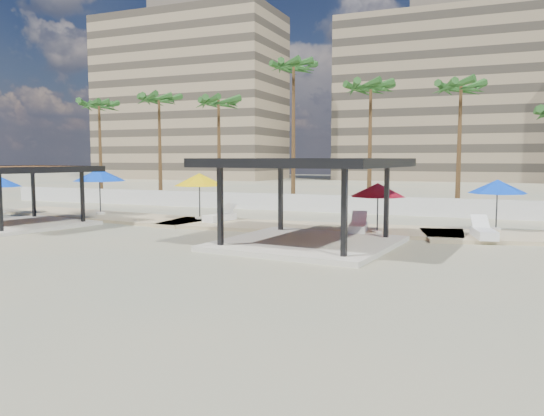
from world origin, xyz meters
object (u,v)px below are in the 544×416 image
(umbrella_c, at_px, (378,190))
(lounger_c, at_px, (358,227))
(lounger_b, at_px, (484,233))
(lounger_a, at_px, (220,217))
(umbrella_a, at_px, (1,182))
(pavilion_central, at_px, (307,194))
(pavilion_west, at_px, (18,191))

(umbrella_c, xyz_separation_m, lounger_c, (-0.97, 0.18, -1.83))
(umbrella_c, height_order, lounger_b, umbrella_c)
(lounger_a, xyz_separation_m, lounger_c, (8.33, -1.35, 0.00))
(lounger_a, bearing_deg, umbrella_a, 104.55)
(lounger_a, height_order, lounger_c, lounger_c)
(umbrella_a, relative_size, lounger_a, 1.28)
(umbrella_c, bearing_deg, lounger_c, 169.38)
(lounger_b, xyz_separation_m, lounger_c, (-5.69, -0.20, -0.00))
(pavilion_central, distance_m, umbrella_c, 4.42)
(pavilion_central, height_order, lounger_c, pavilion_central)
(umbrella_a, height_order, lounger_a, umbrella_a)
(lounger_a, bearing_deg, lounger_c, -90.33)
(pavilion_central, height_order, lounger_a, pavilion_central)
(umbrella_c, bearing_deg, lounger_a, 170.66)
(umbrella_c, distance_m, lounger_b, 5.08)
(lounger_b, bearing_deg, pavilion_west, 86.93)
(umbrella_a, relative_size, lounger_c, 1.27)
(lounger_a, bearing_deg, umbrella_c, -90.48)
(umbrella_a, distance_m, lounger_b, 29.44)
(pavilion_west, bearing_deg, lounger_c, 23.29)
(umbrella_c, distance_m, lounger_c, 2.08)
(pavilion_central, bearing_deg, lounger_c, 78.24)
(umbrella_a, bearing_deg, pavilion_central, -9.66)
(pavilion_west, bearing_deg, pavilion_central, 10.72)
(pavilion_central, relative_size, pavilion_west, 1.05)
(pavilion_west, height_order, lounger_b, pavilion_west)
(pavilion_west, relative_size, umbrella_c, 2.64)
(pavilion_central, distance_m, lounger_b, 8.32)
(pavilion_west, height_order, lounger_a, pavilion_west)
(pavilion_west, xyz_separation_m, lounger_b, (23.69, 4.12, -1.57))
(pavilion_west, xyz_separation_m, umbrella_c, (18.96, 3.74, 0.26))
(pavilion_central, distance_m, umbrella_a, 22.76)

